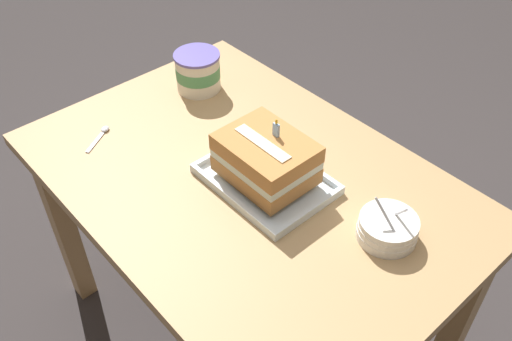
# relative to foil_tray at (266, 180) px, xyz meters

# --- Properties ---
(ground_plane) EXTENTS (8.00, 8.00, 0.00)m
(ground_plane) POSITION_rel_foil_tray_xyz_m (-0.05, -0.02, -0.71)
(ground_plane) COLOR #383333
(dining_table) EXTENTS (1.14, 0.78, 0.71)m
(dining_table) POSITION_rel_foil_tray_xyz_m (-0.05, -0.02, -0.11)
(dining_table) COLOR tan
(dining_table) RESTS_ON ground_plane
(foil_tray) EXTENTS (0.31, 0.23, 0.02)m
(foil_tray) POSITION_rel_foil_tray_xyz_m (0.00, 0.00, 0.00)
(foil_tray) COLOR silver
(foil_tray) RESTS_ON dining_table
(birthday_cake) EXTENTS (0.22, 0.17, 0.16)m
(birthday_cake) POSITION_rel_foil_tray_xyz_m (0.00, -0.00, 0.07)
(birthday_cake) COLOR #BD7E42
(birthday_cake) RESTS_ON foil_tray
(bowl_stack) EXTENTS (0.14, 0.14, 0.12)m
(bowl_stack) POSITION_rel_foil_tray_xyz_m (0.31, 0.08, 0.02)
(bowl_stack) COLOR white
(bowl_stack) RESTS_ON dining_table
(ice_cream_tub) EXTENTS (0.14, 0.14, 0.12)m
(ice_cream_tub) POSITION_rel_foil_tray_xyz_m (-0.44, 0.13, 0.05)
(ice_cream_tub) COLOR silver
(ice_cream_tub) RESTS_ON dining_table
(serving_spoon_near_tray) EXTENTS (0.07, 0.10, 0.01)m
(serving_spoon_near_tray) POSITION_rel_foil_tray_xyz_m (-0.44, -0.20, -0.00)
(serving_spoon_near_tray) COLOR silver
(serving_spoon_near_tray) RESTS_ON dining_table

